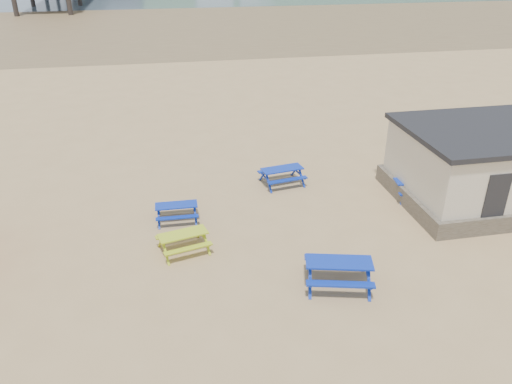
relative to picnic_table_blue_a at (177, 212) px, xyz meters
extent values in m
plane|color=tan|center=(2.27, -1.68, -0.34)|extent=(400.00, 400.00, 0.00)
plane|color=olive|center=(2.27, 53.32, -0.33)|extent=(400.00, 400.00, 0.00)
cube|color=#013291|center=(0.00, 0.00, 0.31)|extent=(1.61, 0.66, 0.04)
cube|color=#013291|center=(0.01, 0.53, 0.06)|extent=(1.60, 0.26, 0.04)
cube|color=#013291|center=(-0.01, -0.53, 0.06)|extent=(1.60, 0.26, 0.04)
cube|color=#013291|center=(4.75, 2.34, 0.40)|extent=(1.90, 0.99, 0.05)
cube|color=#013291|center=(4.65, 2.94, 0.12)|extent=(1.83, 0.54, 0.05)
cube|color=#013291|center=(4.85, 1.74, 0.12)|extent=(1.83, 0.54, 0.05)
cube|color=#013291|center=(9.97, 0.03, 0.40)|extent=(1.89, 0.95, 0.05)
cube|color=#013291|center=(10.06, 0.63, 0.12)|extent=(1.82, 0.51, 0.05)
cube|color=#013291|center=(9.88, -0.56, 0.12)|extent=(1.82, 0.51, 0.05)
cube|color=#013291|center=(4.74, -5.07, 0.50)|extent=(2.19, 1.28, 0.06)
cube|color=#013291|center=(4.91, -4.41, 0.18)|extent=(2.07, 0.78, 0.06)
cube|color=#013291|center=(4.57, -5.74, 0.18)|extent=(2.07, 0.78, 0.06)
cube|color=#013291|center=(10.95, -2.02, 0.36)|extent=(1.85, 1.29, 0.05)
cube|color=#013291|center=(10.72, -1.49, 0.10)|extent=(1.68, 0.90, 0.05)
cube|color=#013291|center=(11.17, -2.55, 0.10)|extent=(1.68, 0.90, 0.05)
cube|color=#B3D21A|center=(0.11, -2.22, 0.35)|extent=(1.79, 1.03, 0.05)
cube|color=#B3D21A|center=(-0.02, -1.68, 0.08)|extent=(1.69, 0.62, 0.05)
cube|color=#B3D21A|center=(0.24, -2.77, 0.08)|extent=(1.69, 0.62, 0.05)
cube|color=#665B4C|center=(12.77, -0.68, 0.01)|extent=(7.40, 5.40, 0.70)
cube|color=beige|center=(12.77, -0.68, 1.51)|extent=(7.00, 5.00, 2.30)
cube|color=black|center=(12.77, -0.68, 2.71)|extent=(7.30, 5.30, 0.20)
cube|color=black|center=(11.27, -3.20, 1.06)|extent=(0.90, 0.06, 2.00)
camera|label=1|loc=(-0.24, -17.08, 9.36)|focal=35.00mm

